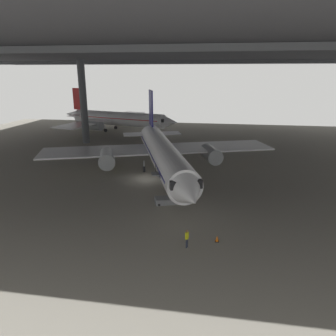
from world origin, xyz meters
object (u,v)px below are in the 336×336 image
Objects in this scene: boarding_stairs at (171,197)px; crew_worker_by_stairs at (179,186)px; airplane_distant at (116,119)px; traffic_cone_orange at (217,239)px; crew_worker_near_nose at (187,237)px; baggage_tug at (109,164)px; airplane_main at (162,153)px.

crew_worker_by_stairs is (0.59, 3.16, 0.27)m from boarding_stairs.
traffic_cone_orange is at bearing -63.24° from airplane_distant.
boarding_stairs is at bearing 106.65° from crew_worker_near_nose.
boarding_stairs is 18.30m from baggage_tug.
airplane_main is at bearing 105.71° from boarding_stairs.
airplane_distant reaches higher than baggage_tug.
airplane_main reaches higher than traffic_cone_orange.
boarding_stairs reaches higher than crew_worker_near_nose.
boarding_stairs is 0.14× the size of airplane_distant.
traffic_cone_orange is at bearing 29.28° from crew_worker_near_nose.
airplane_main is 1.09× the size of airplane_distant.
traffic_cone_orange is 0.24× the size of baggage_tug.
airplane_distant is (-24.51, 55.36, 2.35)m from crew_worker_near_nose.
crew_worker_near_nose is (2.91, -9.73, 0.27)m from boarding_stairs.
baggage_tug is at bearing 123.55° from crew_worker_near_nose.
boarding_stairs is 9.95m from traffic_cone_orange.
crew_worker_near_nose is at bearing -56.45° from baggage_tug.
airplane_main is 21.30× the size of crew_worker_by_stairs.
airplane_main reaches higher than baggage_tug.
airplane_distant reaches higher than traffic_cone_orange.
crew_worker_by_stairs is 2.92× the size of traffic_cone_orange.
boarding_stairs is 1.90× the size of baggage_tug.
crew_worker_by_stairs is at bearing 113.57° from traffic_cone_orange.
airplane_distant is (-18.72, 35.38, -0.18)m from airplane_main.
crew_worker_by_stairs is 12.46m from traffic_cone_orange.
boarding_stairs is at bearing -74.29° from airplane_main.
airplane_distant reaches higher than crew_worker_near_nose.
airplane_main is 14.91× the size of baggage_tug.
baggage_tug is at bearing 141.79° from crew_worker_by_stairs.
crew_worker_near_nose is 27.78m from baggage_tug.
crew_worker_by_stairs is 0.05× the size of airplane_distant.
baggage_tug is (-15.35, 23.15, -0.48)m from crew_worker_near_nose.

